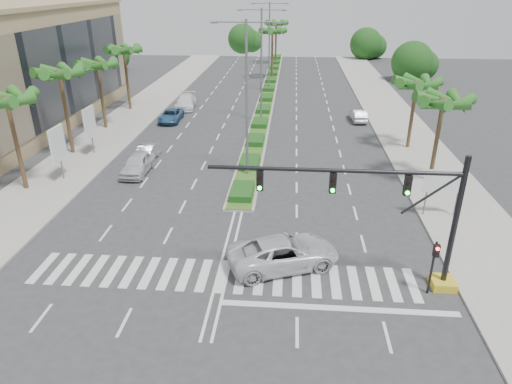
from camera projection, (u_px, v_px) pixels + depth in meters
ground at (222, 276)px, 24.47m from camera, size 160.00×160.00×0.00m
footpath_right at (420, 155)px, 41.45m from camera, size 6.00×120.00×0.15m
footpath_left at (96, 146)px, 43.65m from camera, size 6.00×120.00×0.15m
median at (268, 92)px, 65.17m from camera, size 2.20×75.00×0.20m
median_grass at (268, 91)px, 65.12m from camera, size 1.80×75.00×0.04m
building at (10, 71)px, 47.38m from camera, size 12.00×36.00×12.00m
signal_gantry at (407, 226)px, 22.35m from camera, size 12.60×1.20×7.20m
pedestrian_signal at (434, 260)px, 22.24m from camera, size 0.28×0.36×3.00m
direction_sign at (444, 183)px, 29.70m from camera, size 2.70×0.11×3.40m
billboard_near at (58, 145)px, 35.14m from camera, size 0.18×2.10×4.35m
billboard_far at (90, 123)px, 40.58m from camera, size 0.18×2.10×4.35m
palm_left_near at (7, 103)px, 31.92m from camera, size 4.57×4.68×7.55m
palm_left_mid at (60, 76)px, 39.00m from camera, size 4.57×4.68×7.95m
palm_left_far at (97, 67)px, 46.49m from camera, size 4.57×4.68×7.35m
palm_left_end at (124, 52)px, 53.57m from camera, size 4.57×4.68×7.75m
palm_right_near at (443, 104)px, 33.50m from camera, size 4.57×4.68×7.05m
palm_right_far at (416, 86)px, 40.87m from camera, size 4.57×4.68×6.75m
palm_median_a at (272, 33)px, 71.27m from camera, size 4.57×4.68×8.05m
palm_median_b at (276, 25)px, 84.85m from camera, size 4.57×4.68×8.05m
streetlight_near at (247, 93)px, 34.30m from camera, size 5.10×0.25×12.00m
streetlight_mid at (261, 60)px, 48.78m from camera, size 5.10×0.25×12.00m
streetlight_far at (269, 42)px, 63.27m from camera, size 5.10×0.25×12.00m
car_parked_a at (137, 164)px, 37.37m from camera, size 1.91×4.74×1.61m
car_parked_b at (146, 153)px, 40.03m from camera, size 1.61×4.18×1.36m
car_parked_c at (171, 116)px, 51.43m from camera, size 2.30×4.80×1.32m
car_parked_d at (186, 102)px, 56.90m from camera, size 2.73×5.72×1.61m
car_crossing at (283, 253)px, 25.02m from camera, size 6.77×4.85×1.71m
car_right at (358, 115)px, 51.60m from camera, size 1.74×4.27×1.38m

